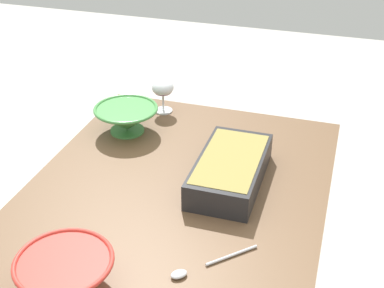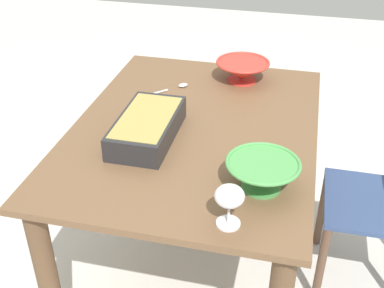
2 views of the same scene
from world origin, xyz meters
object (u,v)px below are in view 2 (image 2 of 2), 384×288
dining_table (195,159)px  wine_glass (229,198)px  casserole_dish (147,126)px  serving_spoon (172,88)px  small_bowl (242,70)px  mixing_bowl (262,173)px

dining_table → wine_glass: size_ratio=9.34×
dining_table → wine_glass: bearing=-157.3°
casserole_dish → serving_spoon: (0.41, 0.02, -0.04)m
wine_glass → serving_spoon: wine_glass is taller
wine_glass → serving_spoon: (0.81, 0.39, -0.09)m
dining_table → small_bowl: size_ratio=5.17×
dining_table → serving_spoon: serving_spoon is taller
dining_table → casserole_dish: (-0.12, 0.15, 0.20)m
casserole_dish → serving_spoon: 0.41m
casserole_dish → mixing_bowl: 0.49m
casserole_dish → dining_table: bearing=-50.7°
casserole_dish → mixing_bowl: mixing_bowl is taller
wine_glass → small_bowl: wine_glass is taller
mixing_bowl → small_bowl: bearing=12.9°
casserole_dish → serving_spoon: casserole_dish is taller
dining_table → small_bowl: small_bowl is taller
small_bowl → serving_spoon: bearing=119.4°
wine_glass → serving_spoon: size_ratio=0.69×
mixing_bowl → casserole_dish: bearing=65.0°
dining_table → wine_glass: 0.62m
dining_table → small_bowl: 0.51m
small_bowl → serving_spoon: small_bowl is taller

